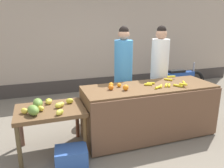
% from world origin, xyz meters
% --- Properties ---
extents(ground_plane, '(24.00, 24.00, 0.00)m').
position_xyz_m(ground_plane, '(0.00, 0.00, 0.00)').
color(ground_plane, '#756B5B').
extents(market_wall_back, '(9.59, 0.23, 2.86)m').
position_xyz_m(market_wall_back, '(0.00, 2.95, 1.40)').
color(market_wall_back, tan).
rests_on(market_wall_back, ground).
extents(fruit_stall_counter, '(2.24, 0.81, 0.89)m').
position_xyz_m(fruit_stall_counter, '(0.30, -0.01, 0.45)').
color(fruit_stall_counter, brown).
rests_on(fruit_stall_counter, ground).
extents(side_table_wooden, '(0.99, 0.73, 0.70)m').
position_xyz_m(side_table_wooden, '(-1.34, 0.00, 0.61)').
color(side_table_wooden, brown).
rests_on(side_table_wooden, ground).
extents(banana_bunch_pile, '(0.75, 0.60, 0.07)m').
position_xyz_m(banana_bunch_pile, '(0.61, -0.05, 0.92)').
color(banana_bunch_pile, gold).
rests_on(banana_bunch_pile, fruit_stall_counter).
extents(orange_pile, '(0.30, 0.33, 0.09)m').
position_xyz_m(orange_pile, '(-0.27, 0.01, 0.93)').
color(orange_pile, orange).
rests_on(orange_pile, fruit_stall_counter).
extents(mango_papaya_pile, '(0.78, 0.64, 0.14)m').
position_xyz_m(mango_papaya_pile, '(-1.44, -0.03, 0.76)').
color(mango_papaya_pile, '#E8CC4C').
rests_on(mango_papaya_pile, side_table_wooden).
extents(vendor_woman_blue_shirt, '(0.34, 0.34, 1.85)m').
position_xyz_m(vendor_woman_blue_shirt, '(0.08, 0.64, 0.94)').
color(vendor_woman_blue_shirt, '#33333D').
rests_on(vendor_woman_blue_shirt, ground).
extents(vendor_woman_white_shirt, '(0.34, 0.34, 1.86)m').
position_xyz_m(vendor_woman_white_shirt, '(0.83, 0.60, 0.94)').
color(vendor_woman_white_shirt, '#33333D').
rests_on(vendor_woman_white_shirt, ground).
extents(parked_motorcycle, '(1.60, 0.18, 0.88)m').
position_xyz_m(parked_motorcycle, '(2.07, 1.62, 0.40)').
color(parked_motorcycle, black).
rests_on(parked_motorcycle, ground).
extents(produce_crate, '(0.47, 0.37, 0.26)m').
position_xyz_m(produce_crate, '(-1.12, -0.45, 0.13)').
color(produce_crate, '#3359A5').
rests_on(produce_crate, ground).
extents(produce_sack, '(0.39, 0.43, 0.56)m').
position_xyz_m(produce_sack, '(-0.59, 0.72, 0.28)').
color(produce_sack, tan).
rests_on(produce_sack, ground).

